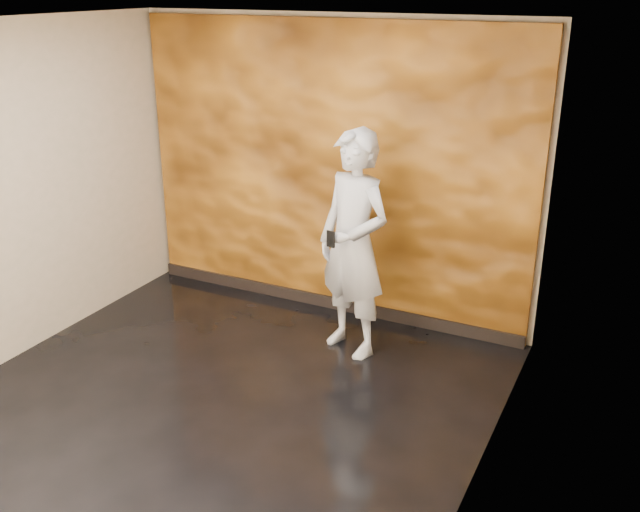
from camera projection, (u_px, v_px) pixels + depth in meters
The scene contains 5 objects.
room at pixel (210, 232), 5.03m from camera, with size 4.02×4.02×2.81m.
feature_wall at pixel (330, 172), 6.67m from camera, with size 3.90×0.06×2.75m, color orange.
baseboard at pixel (327, 301), 7.12m from camera, with size 3.90×0.04×0.12m, color black.
man at pixel (354, 245), 5.99m from camera, with size 0.72×0.47×1.96m, color #9EA3AF.
phone at pixel (331, 239), 5.77m from camera, with size 0.07×0.01×0.14m, color black.
Camera 1 is at (2.80, -3.90, 3.08)m, focal length 40.00 mm.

